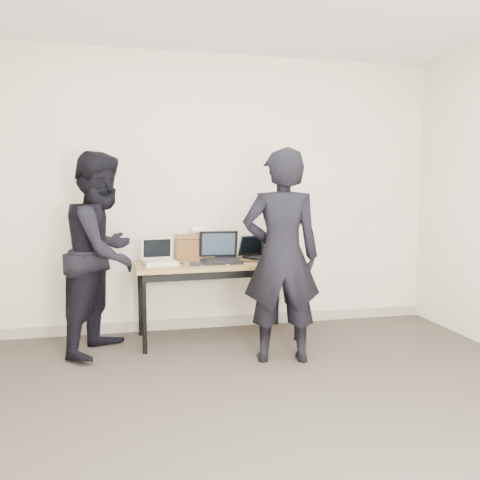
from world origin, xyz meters
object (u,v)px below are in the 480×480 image
object	(u,v)px
laptop_right	(258,253)
equipment_box	(277,249)
laptop_beige	(159,259)
laptop_center	(220,255)
desk	(217,268)
person_observer	(103,253)
person_typist	(281,256)
leather_satchel	(195,246)

from	to	relation	value
laptop_right	equipment_box	xyz separation A→B (m)	(0.20, -0.00, 0.03)
laptop_beige	laptop_center	xyz separation A→B (m)	(0.56, 0.03, 0.02)
laptop_right	equipment_box	size ratio (longest dim) A/B	1.36
desk	laptop_center	distance (m)	0.13
person_observer	laptop_beige	bearing A→B (deg)	-52.34
person_typist	person_observer	distance (m)	1.51
leather_satchel	person_observer	bearing A→B (deg)	-155.35
laptop_center	equipment_box	size ratio (longest dim) A/B	1.28
equipment_box	person_typist	distance (m)	0.89
desk	leather_satchel	world-z (taller)	leather_satchel
desk	person_typist	xyz separation A→B (m)	(0.41, -0.67, 0.19)
laptop_right	laptop_beige	bearing A→B (deg)	165.78
laptop_right	person_typist	distance (m)	0.87
desk	equipment_box	xyz separation A→B (m)	(0.63, 0.19, 0.14)
laptop_center	person_typist	bearing A→B (deg)	-59.97
leather_satchel	person_observer	size ratio (longest dim) A/B	0.21
laptop_center	laptop_right	size ratio (longest dim) A/B	0.94
laptop_center	laptop_beige	bearing A→B (deg)	-175.78
equipment_box	person_typist	world-z (taller)	person_typist
equipment_box	desk	bearing A→B (deg)	-163.04
laptop_center	person_observer	world-z (taller)	person_observer
person_typist	person_observer	bearing A→B (deg)	-11.40
leather_satchel	person_typist	size ratio (longest dim) A/B	0.21
laptop_beige	person_observer	size ratio (longest dim) A/B	0.19
laptop_right	desk	bearing A→B (deg)	177.39
person_typist	laptop_center	bearing A→B (deg)	-51.53
desk	laptop_beige	bearing A→B (deg)	178.47
person_typist	laptop_beige	bearing A→B (deg)	-25.45
leather_satchel	person_observer	xyz separation A→B (m)	(-0.82, -0.36, 0.00)
person_typist	desk	bearing A→B (deg)	-49.10
equipment_box	person_typist	xyz separation A→B (m)	(-0.22, -0.86, 0.05)
laptop_right	leather_satchel	size ratio (longest dim) A/B	1.08
desk	laptop_center	bearing A→B (deg)	20.18
laptop_center	leather_satchel	size ratio (longest dim) A/B	1.02
laptop_beige	person_observer	xyz separation A→B (m)	(-0.48, -0.12, 0.08)
leather_satchel	equipment_box	size ratio (longest dim) A/B	1.26
desk	laptop_beige	distance (m)	0.54
laptop_beige	equipment_box	bearing A→B (deg)	0.89
desk	equipment_box	distance (m)	0.67
laptop_beige	equipment_box	distance (m)	1.18
laptop_beige	leather_satchel	size ratio (longest dim) A/B	0.91
laptop_beige	leather_satchel	world-z (taller)	leather_satchel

